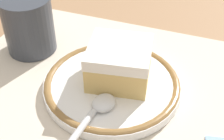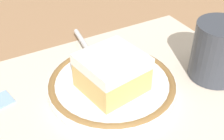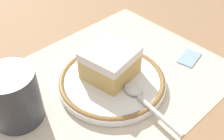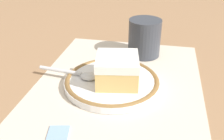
{
  "view_description": "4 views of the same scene",
  "coord_description": "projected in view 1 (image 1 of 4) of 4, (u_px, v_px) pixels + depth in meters",
  "views": [
    {
      "loc": [
        -0.11,
        0.3,
        0.29
      ],
      "look_at": [
        -0.01,
        0.01,
        0.03
      ],
      "focal_mm": 51.47,
      "sensor_mm": 36.0,
      "label": 1
    },
    {
      "loc": [
        -0.17,
        -0.28,
        0.28
      ],
      "look_at": [
        -0.01,
        0.01,
        0.03
      ],
      "focal_mm": 48.78,
      "sensor_mm": 36.0,
      "label": 2
    },
    {
      "loc": [
        0.23,
        0.26,
        0.33
      ],
      "look_at": [
        -0.01,
        0.01,
        0.03
      ],
      "focal_mm": 44.87,
      "sensor_mm": 36.0,
      "label": 3
    },
    {
      "loc": [
        -0.41,
        -0.07,
        0.26
      ],
      "look_at": [
        -0.01,
        0.01,
        0.03
      ],
      "focal_mm": 41.51,
      "sensor_mm": 36.0,
      "label": 4
    }
  ],
  "objects": [
    {
      "name": "ground_plane",
      "position": [
        111.0,
        83.0,
        0.44
      ],
      "size": [
        2.4,
        2.4,
        0.0
      ],
      "primitive_type": "plane",
      "color": "#9E7551"
    },
    {
      "name": "placemat",
      "position": [
        111.0,
        83.0,
        0.44
      ],
      "size": [
        0.41,
        0.31,
        0.0
      ],
      "primitive_type": "cube",
      "color": "beige",
      "rests_on": "ground_plane"
    },
    {
      "name": "plate",
      "position": [
        112.0,
        84.0,
        0.42
      ],
      "size": [
        0.18,
        0.18,
        0.02
      ],
      "color": "white",
      "rests_on": "placemat"
    },
    {
      "name": "cake_slice",
      "position": [
        121.0,
        61.0,
        0.41
      ],
      "size": [
        0.09,
        0.09,
        0.05
      ],
      "color": "#DBB76B",
      "rests_on": "plate"
    },
    {
      "name": "spoon",
      "position": [
        94.0,
        117.0,
        0.37
      ],
      "size": [
        0.03,
        0.12,
        0.01
      ],
      "color": "silver",
      "rests_on": "plate"
    },
    {
      "name": "cup",
      "position": [
        29.0,
        28.0,
        0.47
      ],
      "size": [
        0.07,
        0.07,
        0.08
      ],
      "color": "#383D47",
      "rests_on": "placemat"
    }
  ]
}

